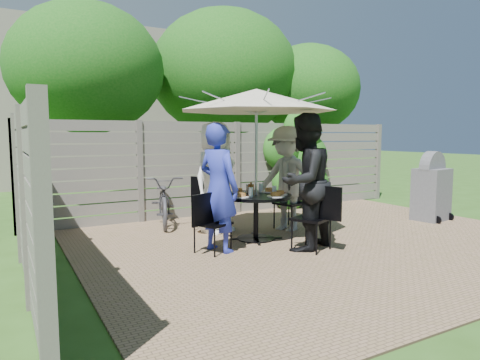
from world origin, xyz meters
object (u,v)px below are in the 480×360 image
chair_back (209,215)px  bbq_grill (431,189)px  person_right (287,179)px  chair_left (212,235)px  person_left (219,188)px  plate_front (276,195)px  plate_right (270,191)px  chair_front (312,231)px  chair_right (291,213)px  person_back (215,178)px  patio_table (256,208)px  person_front (304,182)px  syrup_jug (251,189)px  glass_right (261,188)px  bicycle (164,200)px  plate_extra (279,193)px  glass_front (274,191)px  plate_back (238,191)px  umbrella (256,100)px  plate_left (241,196)px  glass_left (251,192)px  coffee_cup (249,189)px

chair_back → bbq_grill: size_ratio=0.69×
person_right → chair_left: bearing=-90.0°
person_left → plate_front: (0.90, -0.04, -0.15)m
bbq_grill → plate_right: bearing=161.9°
chair_left → chair_front: chair_front is taller
person_left → chair_right: size_ratio=1.91×
person_left → plate_front: bearing=-113.4°
person_back → person_right: size_ratio=1.04×
patio_table → person_front: person_front is taller
person_left → syrup_jug: person_left is taller
person_front → glass_right: 0.99m
bicycle → person_back: bearing=-44.6°
plate_front → plate_extra: same height
plate_front → plate_right: same height
glass_front → bbq_grill: (3.41, -0.12, -0.18)m
plate_right → syrup_jug: (-0.41, -0.10, 0.06)m
patio_table → syrup_jug: syrup_jug is taller
person_front → plate_front: person_front is taller
chair_right → syrup_jug: size_ratio=5.72×
person_back → person_front: bearing=-90.0°
patio_table → plate_back: 0.43m
bbq_grill → umbrella: bearing=164.6°
umbrella → syrup_jug: (-0.07, 0.03, -1.31)m
patio_table → glass_front: 0.40m
plate_left → plate_right: (0.67, 0.26, 0.00)m
glass_left → glass_front: bearing=-1.9°
person_front → coffee_cup: person_front is taller
person_back → coffee_cup: (0.31, -0.53, -0.14)m
bbq_grill → plate_left: bearing=166.9°
chair_back → chair_left: bearing=-45.7°
chair_left → coffee_cup: chair_left is taller
patio_table → chair_back: size_ratio=1.55×
person_left → glass_right: size_ratio=12.50×
person_left → glass_front: person_left is taller
umbrella → person_back: size_ratio=1.67×
person_front → coffee_cup: 1.07m
glass_left → chair_left: bearing=-167.3°
chair_right → bbq_grill: size_ratio=0.71×
chair_back → glass_left: (0.14, -1.09, 0.50)m
umbrella → person_right: bearing=21.1°
plate_front → plate_back: bearing=111.1°
person_back → plate_back: (0.17, -0.44, -0.18)m
umbrella → plate_front: size_ratio=11.58×
plate_extra → syrup_jug: (-0.35, 0.24, 0.06)m
coffee_cup → person_right: bearing=4.4°
person_back → plate_right: 0.92m
umbrella → chair_back: umbrella is taller
plate_left → syrup_jug: bearing=30.6°
glass_front → person_left: bearing=-174.4°
chair_back → plate_front: bearing=-0.8°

